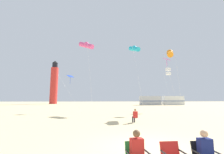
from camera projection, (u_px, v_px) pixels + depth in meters
ground at (148, 148)px, 6.33m from camera, size 200.00×200.00×0.00m
spectator_green_chair at (138, 152)px, 4.07m from camera, size 0.38×0.54×1.16m
spectator_black_chair at (207, 152)px, 4.06m from camera, size 0.34×0.51×1.16m
kite_flyer_standing at (135, 115)px, 13.04m from camera, size 0.43×0.56×1.16m
kite_tube_rainbow at (86, 45)px, 23.20m from camera, size 2.50×2.05×10.56m
kite_diamond_magenta at (167, 61)px, 23.17m from camera, size 2.77×2.77×8.02m
kite_box_white at (168, 71)px, 25.53m from camera, size 1.46×1.46×6.97m
kite_tube_cyan at (134, 49)px, 24.91m from camera, size 2.03×2.57×10.60m
kite_tube_orange at (170, 53)px, 19.20m from camera, size 1.81×2.58×8.19m
kite_diamond_blue at (70, 77)px, 23.88m from camera, size 3.43×2.71×5.60m
lighthouse_distant at (54, 83)px, 60.36m from camera, size 2.80×2.80×16.80m
rv_van_silver at (150, 101)px, 49.15m from camera, size 6.47×2.43×2.80m
rv_van_white at (173, 101)px, 50.08m from camera, size 6.53×2.60×2.80m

